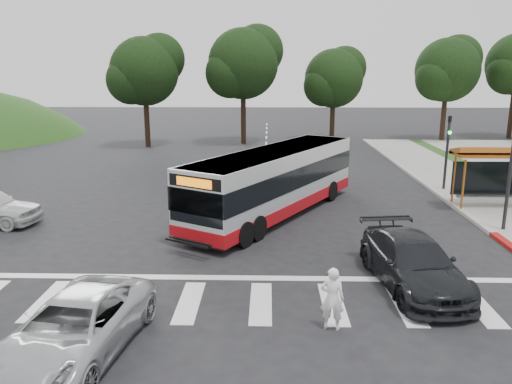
{
  "coord_description": "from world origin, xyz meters",
  "views": [
    {
      "loc": [
        0.18,
        -17.74,
        6.31
      ],
      "look_at": [
        -0.29,
        1.46,
        1.6
      ],
      "focal_mm": 35.0,
      "sensor_mm": 36.0,
      "label": 1
    }
  ],
  "objects_px": {
    "pedestrian": "(332,299)",
    "silver_suv_south": "(75,328)",
    "dark_sedan": "(413,262)",
    "transit_bus": "(275,183)"
  },
  "relations": [
    {
      "from": "transit_bus",
      "to": "dark_sedan",
      "type": "bearing_deg",
      "value": -31.57
    },
    {
      "from": "pedestrian",
      "to": "dark_sedan",
      "type": "distance_m",
      "value": 3.78
    },
    {
      "from": "pedestrian",
      "to": "silver_suv_south",
      "type": "relative_size",
      "value": 0.33
    },
    {
      "from": "transit_bus",
      "to": "silver_suv_south",
      "type": "height_order",
      "value": "transit_bus"
    },
    {
      "from": "dark_sedan",
      "to": "silver_suv_south",
      "type": "relative_size",
      "value": 1.05
    },
    {
      "from": "pedestrian",
      "to": "dark_sedan",
      "type": "xyz_separation_m",
      "value": [
        2.72,
        2.62,
        -0.07
      ]
    },
    {
      "from": "pedestrian",
      "to": "silver_suv_south",
      "type": "bearing_deg",
      "value": 26.8
    },
    {
      "from": "transit_bus",
      "to": "silver_suv_south",
      "type": "bearing_deg",
      "value": -81.76
    },
    {
      "from": "pedestrian",
      "to": "silver_suv_south",
      "type": "xyz_separation_m",
      "value": [
        -5.94,
        -1.34,
        -0.13
      ]
    },
    {
      "from": "dark_sedan",
      "to": "transit_bus",
      "type": "bearing_deg",
      "value": 111.0
    }
  ]
}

